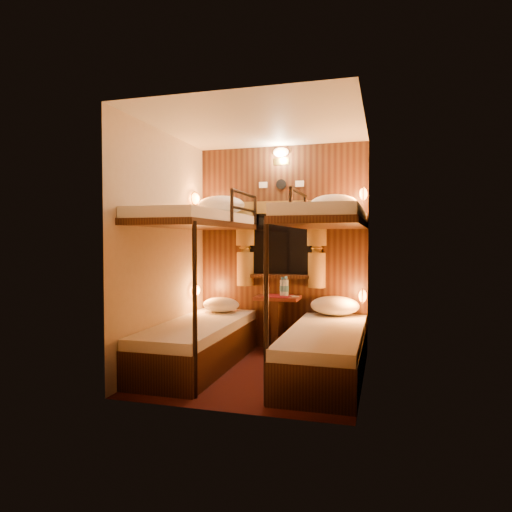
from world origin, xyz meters
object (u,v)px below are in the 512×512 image
(bunk_right, at_px, (326,318))
(bottle_right, at_px, (286,288))
(table, at_px, (278,316))
(bunk_left, at_px, (199,312))
(bottle_left, at_px, (282,288))

(bunk_right, xyz_separation_m, bottle_right, (-0.56, 0.80, 0.19))
(table, relative_size, bottle_right, 2.90)
(bottle_right, bearing_deg, bunk_left, -132.54)
(table, height_order, bottle_left, bottle_left)
(bunk_left, xyz_separation_m, table, (0.65, 0.78, -0.14))
(bunk_left, height_order, bottle_right, bunk_left)
(bunk_left, distance_m, bottle_right, 1.11)
(table, distance_m, bottle_left, 0.33)
(table, bearing_deg, bottle_right, 14.21)
(bunk_left, height_order, table, bunk_left)
(bunk_right, xyz_separation_m, bottle_left, (-0.60, 0.83, 0.18))
(bottle_left, xyz_separation_m, bottle_right, (0.05, -0.02, 0.00))
(bunk_right, bearing_deg, table, 129.67)
(bunk_right, height_order, bottle_right, bunk_right)
(bunk_right, distance_m, bottle_left, 1.04)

